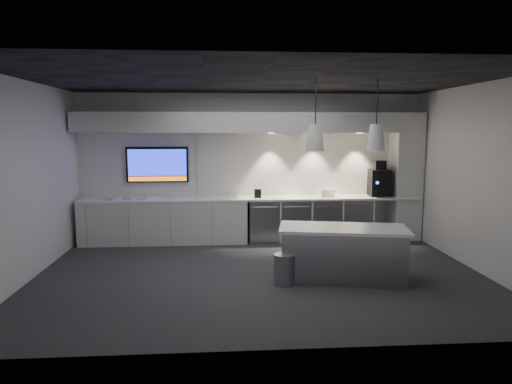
{
  "coord_description": "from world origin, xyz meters",
  "views": [
    {
      "loc": [
        -0.57,
        -6.94,
        2.27
      ],
      "look_at": [
        0.02,
        1.1,
        1.16
      ],
      "focal_mm": 32.0,
      "sensor_mm": 36.0,
      "label": 1
    }
  ],
  "objects": [
    {
      "name": "back_counter",
      "position": [
        0.0,
        2.17,
        0.88
      ],
      "size": [
        6.8,
        0.65,
        0.04
      ],
      "primitive_type": "cube",
      "color": "white",
      "rests_on": "left_base_cabinets"
    },
    {
      "name": "island",
      "position": [
        1.23,
        -0.32,
        0.41
      ],
      "size": [
        2.03,
        1.16,
        0.81
      ],
      "rotation": [
        0.0,
        0.0,
        -0.19
      ],
      "color": "gray",
      "rests_on": "floor"
    },
    {
      "name": "fridge_unit_c",
      "position": [
        1.51,
        2.17,
        0.42
      ],
      "size": [
        0.6,
        0.61,
        0.85
      ],
      "primitive_type": "cube",
      "color": "gray",
      "rests_on": "floor"
    },
    {
      "name": "cup_cluster",
      "position": [
        1.56,
        2.14,
        0.97
      ],
      "size": [
        0.28,
        0.18,
        0.15
      ],
      "primitive_type": null,
      "color": "white",
      "rests_on": "back_counter"
    },
    {
      "name": "wall_front",
      "position": [
        0.0,
        -2.5,
        1.5
      ],
      "size": [
        7.0,
        0.0,
        7.0
      ],
      "primitive_type": "plane",
      "rotation": [
        -1.57,
        0.0,
        0.0
      ],
      "color": "white",
      "rests_on": "floor"
    },
    {
      "name": "floor",
      "position": [
        0.0,
        0.0,
        0.0
      ],
      "size": [
        7.0,
        7.0,
        0.0
      ],
      "primitive_type": "plane",
      "color": "#303033",
      "rests_on": "ground"
    },
    {
      "name": "coffee_machine",
      "position": [
        2.65,
        2.2,
        1.2
      ],
      "size": [
        0.44,
        0.6,
        0.73
      ],
      "rotation": [
        0.0,
        0.0,
        -0.09
      ],
      "color": "black",
      "rests_on": "back_counter"
    },
    {
      "name": "sign_black",
      "position": [
        0.12,
        2.11,
        0.99
      ],
      "size": [
        0.14,
        0.03,
        0.18
      ],
      "primitive_type": "cube",
      "rotation": [
        0.0,
        0.0,
        -0.1
      ],
      "color": "black",
      "rests_on": "back_counter"
    },
    {
      "name": "wall_tv",
      "position": [
        -1.9,
        2.45,
        1.56
      ],
      "size": [
        1.25,
        0.07,
        0.72
      ],
      "color": "black",
      "rests_on": "wall_back"
    },
    {
      "name": "wall_back",
      "position": [
        0.0,
        2.5,
        1.5
      ],
      "size": [
        7.0,
        0.0,
        7.0
      ],
      "primitive_type": "plane",
      "rotation": [
        1.57,
        0.0,
        0.0
      ],
      "color": "white",
      "rests_on": "floor"
    },
    {
      "name": "left_base_cabinets",
      "position": [
        -1.75,
        2.17,
        0.43
      ],
      "size": [
        3.3,
        0.63,
        0.86
      ],
      "primitive_type": "cube",
      "color": "silver",
      "rests_on": "floor"
    },
    {
      "name": "sign_white",
      "position": [
        -0.37,
        2.1,
        0.97
      ],
      "size": [
        0.18,
        0.04,
        0.14
      ],
      "primitive_type": "cube",
      "rotation": [
        0.0,
        0.0,
        0.12
      ],
      "color": "white",
      "rests_on": "back_counter"
    },
    {
      "name": "backsplash",
      "position": [
        1.2,
        2.48,
        1.55
      ],
      "size": [
        4.6,
        0.03,
        1.3
      ],
      "primitive_type": "cube",
      "color": "silver",
      "rests_on": "wall_back"
    },
    {
      "name": "bin",
      "position": [
        0.33,
        -0.48,
        0.23
      ],
      "size": [
        0.41,
        0.41,
        0.45
      ],
      "primitive_type": "cylinder",
      "rotation": [
        0.0,
        0.0,
        0.37
      ],
      "color": "gray",
      "rests_on": "floor"
    },
    {
      "name": "column",
      "position": [
        3.2,
        2.2,
        1.3
      ],
      "size": [
        0.55,
        0.55,
        2.6
      ],
      "primitive_type": "cube",
      "color": "silver",
      "rests_on": "floor"
    },
    {
      "name": "fridge_unit_d",
      "position": [
        2.14,
        2.17,
        0.42
      ],
      "size": [
        0.6,
        0.61,
        0.85
      ],
      "primitive_type": "cube",
      "color": "gray",
      "rests_on": "floor"
    },
    {
      "name": "tray_b",
      "position": [
        -2.45,
        2.16,
        0.91
      ],
      "size": [
        0.17,
        0.17,
        0.02
      ],
      "primitive_type": "cube",
      "rotation": [
        0.0,
        0.0,
        -0.08
      ],
      "color": "#B7B7B7",
      "rests_on": "back_counter"
    },
    {
      "name": "wall_right",
      "position": [
        3.5,
        0.0,
        1.5
      ],
      "size": [
        0.0,
        7.0,
        7.0
      ],
      "primitive_type": "plane",
      "rotation": [
        1.57,
        0.0,
        -1.57
      ],
      "color": "white",
      "rests_on": "floor"
    },
    {
      "name": "tray_d",
      "position": [
        -1.64,
        2.11,
        0.91
      ],
      "size": [
        0.19,
        0.19,
        0.02
      ],
      "primitive_type": "cube",
      "rotation": [
        0.0,
        0.0,
        0.21
      ],
      "color": "#B7B7B7",
      "rests_on": "back_counter"
    },
    {
      "name": "pendant_left",
      "position": [
        0.78,
        -0.32,
        2.15
      ],
      "size": [
        0.27,
        0.27,
        1.09
      ],
      "color": "silver",
      "rests_on": "ceiling"
    },
    {
      "name": "wall_left",
      "position": [
        -3.5,
        0.0,
        1.5
      ],
      "size": [
        0.0,
        7.0,
        7.0
      ],
      "primitive_type": "plane",
      "rotation": [
        1.57,
        0.0,
        1.57
      ],
      "color": "white",
      "rests_on": "floor"
    },
    {
      "name": "fridge_unit_b",
      "position": [
        0.88,
        2.17,
        0.42
      ],
      "size": [
        0.6,
        0.61,
        0.85
      ],
      "primitive_type": "cube",
      "color": "gray",
      "rests_on": "floor"
    },
    {
      "name": "ceiling",
      "position": [
        0.0,
        0.0,
        3.0
      ],
      "size": [
        7.0,
        7.0,
        0.0
      ],
      "primitive_type": "plane",
      "rotation": [
        3.14,
        0.0,
        0.0
      ],
      "color": "black",
      "rests_on": "wall_back"
    },
    {
      "name": "fridge_unit_a",
      "position": [
        0.25,
        2.17,
        0.42
      ],
      "size": [
        0.6,
        0.61,
        0.85
      ],
      "primitive_type": "cube",
      "color": "gray",
      "rests_on": "floor"
    },
    {
      "name": "pendant_right",
      "position": [
        1.69,
        -0.32,
        2.15
      ],
      "size": [
        0.27,
        0.27,
        1.09
      ],
      "color": "silver",
      "rests_on": "ceiling"
    },
    {
      "name": "soffit",
      "position": [
        0.0,
        2.2,
        2.4
      ],
      "size": [
        6.9,
        0.6,
        0.4
      ],
      "primitive_type": "cube",
      "color": "silver",
      "rests_on": "wall_back"
    },
    {
      "name": "tray_c",
      "position": [
        -2.16,
        2.14,
        0.91
      ],
      "size": [
        0.18,
        0.18,
        0.02
      ],
      "primitive_type": "cube",
      "rotation": [
        0.0,
        0.0,
        -0.15
      ],
      "color": "#B7B7B7",
      "rests_on": "back_counter"
    },
    {
      "name": "tray_a",
      "position": [
        -2.78,
        2.12,
        0.91
      ],
      "size": [
        0.19,
        0.19,
        0.02
      ],
      "primitive_type": "cube",
      "rotation": [
        0.0,
        0.0,
        -0.25
      ],
      "color": "#B7B7B7",
      "rests_on": "back_counter"
    }
  ]
}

